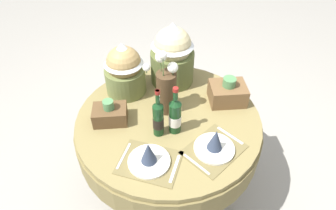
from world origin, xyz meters
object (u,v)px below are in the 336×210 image
gift_tub_back_left (124,67)px  woven_basket_side_right (228,93)px  wine_bottle_right (158,118)px  place_setting_right (215,144)px  dining_table (168,132)px  place_setting_left (149,157)px  flower_vase (166,88)px  woven_basket_side_left (110,114)px  gift_tub_back_centre (172,52)px  wine_bottle_left (175,115)px

gift_tub_back_left → woven_basket_side_right: gift_tub_back_left is taller
wine_bottle_right → place_setting_right: bearing=-26.9°
place_setting_right → woven_basket_side_right: (0.17, 0.43, 0.03)m
dining_table → woven_basket_side_right: size_ratio=5.11×
dining_table → place_setting_left: place_setting_left is taller
place_setting_right → place_setting_left: bearing=-171.0°
flower_vase → gift_tub_back_left: 0.35m
dining_table → place_setting_left: (-0.14, -0.36, 0.19)m
place_setting_left → woven_basket_side_left: (-0.23, 0.36, 0.01)m
place_setting_right → woven_basket_side_right: 0.46m
gift_tub_back_centre → woven_basket_side_right: 0.48m
wine_bottle_left → dining_table: bearing=103.8°
gift_tub_back_left → gift_tub_back_centre: (0.34, 0.10, 0.04)m
flower_vase → wine_bottle_left: bearing=-79.1°
place_setting_left → woven_basket_side_left: size_ratio=1.93×
flower_vase → woven_basket_side_left: size_ratio=2.17×
wine_bottle_right → gift_tub_back_centre: (0.14, 0.54, 0.12)m
dining_table → woven_basket_side_left: size_ratio=5.80×
gift_tub_back_centre → woven_basket_side_left: gift_tub_back_centre is taller
place_setting_left → wine_bottle_left: 0.30m
woven_basket_side_left → woven_basket_side_right: woven_basket_side_right is taller
woven_basket_side_right → place_setting_left: bearing=-138.7°
place_setting_left → wine_bottle_right: wine_bottle_right is taller
wine_bottle_left → gift_tub_back_centre: 0.54m
wine_bottle_left → woven_basket_side_right: wine_bottle_left is taller
gift_tub_back_left → woven_basket_side_left: (-0.10, -0.31, -0.15)m
woven_basket_side_left → wine_bottle_left: bearing=-16.3°
wine_bottle_left → woven_basket_side_right: 0.47m
wine_bottle_left → gift_tub_back_left: bearing=126.0°
wine_bottle_right → gift_tub_back_centre: gift_tub_back_centre is taller
gift_tub_back_centre → woven_basket_side_left: 0.62m
place_setting_right → woven_basket_side_left: bearing=154.5°
dining_table → woven_basket_side_left: (-0.37, -0.00, 0.20)m
wine_bottle_left → wine_bottle_right: bearing=-170.7°
gift_tub_back_left → woven_basket_side_right: 0.73m
gift_tub_back_centre → wine_bottle_right: bearing=-104.1°
place_setting_right → woven_basket_side_left: 0.68m
flower_vase → woven_basket_side_right: size_ratio=1.91×
woven_basket_side_right → wine_bottle_right: bearing=-151.3°
place_setting_right → gift_tub_back_left: bearing=131.0°
gift_tub_back_left → woven_basket_side_right: bearing=-13.8°
place_setting_right → wine_bottle_left: 0.29m
gift_tub_back_left → gift_tub_back_centre: bearing=16.3°
dining_table → flower_vase: size_ratio=2.67×
flower_vase → wine_bottle_left: size_ratio=1.37×
dining_table → place_setting_right: 0.43m
wine_bottle_right → gift_tub_back_left: 0.49m
place_setting_left → gift_tub_back_centre: 0.81m
place_setting_right → wine_bottle_right: size_ratio=1.26×
place_setting_left → wine_bottle_right: size_ratio=1.21×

